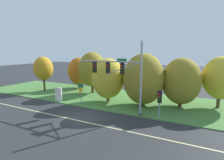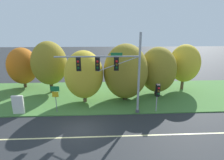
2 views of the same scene
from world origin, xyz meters
The scene contains 13 objects.
ground_plane centered at (0.00, 0.00, 0.00)m, with size 160.00×160.00×0.00m, color #282B2D.
lane_stripe centered at (0.00, -1.20, 0.00)m, with size 36.00×0.16×0.01m, color beige.
grass_verge centered at (0.00, 8.25, 0.05)m, with size 48.00×11.50×0.10m, color #477A38.
traffic_signal_mast centered at (3.04, 2.77, 4.68)m, with size 8.15×0.49×7.96m.
pedestrian_signal_near_kerb centered at (7.43, 2.77, 2.25)m, with size 0.46×0.55×2.99m.
route_sign_post centered at (-2.83, 3.29, 1.98)m, with size 0.87×0.08×2.81m.
tree_left_of_mast centered at (-9.54, 11.81, 3.30)m, with size 4.17×4.17×5.81m.
tree_behind_signpost centered at (-5.03, 9.49, 4.06)m, with size 4.55×4.55×6.82m.
tree_mid_verge centered at (-0.19, 5.96, 3.35)m, with size 4.39×4.39×6.00m.
tree_tall_centre centered at (4.62, 6.45, 3.55)m, with size 5.17×5.17×6.69m.
tree_right_far centered at (8.95, 8.01, 3.36)m, with size 4.62×4.62×6.16m.
tree_furthest_back centered at (13.20, 9.77, 3.83)m, with size 4.13×4.13×6.32m.
info_kiosk centered at (-6.53, 3.12, 1.04)m, with size 1.10×0.24×1.90m.
Camera 2 is at (2.00, -13.42, 8.17)m, focal length 28.00 mm.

